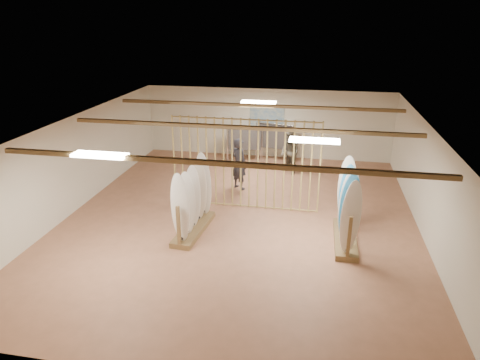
% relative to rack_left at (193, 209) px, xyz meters
% --- Properties ---
extents(floor, '(12.00, 12.00, 0.00)m').
position_rel_rack_left_xyz_m(floor, '(1.10, 1.01, -0.67)').
color(floor, '#AE7454').
rests_on(floor, ground).
extents(ceiling, '(12.00, 12.00, 0.00)m').
position_rel_rack_left_xyz_m(ceiling, '(1.10, 1.01, 2.13)').
color(ceiling, gray).
rests_on(ceiling, ground).
extents(wall_back, '(12.00, 0.00, 12.00)m').
position_rel_rack_left_xyz_m(wall_back, '(1.10, 7.01, 0.73)').
color(wall_back, silver).
rests_on(wall_back, ground).
extents(wall_front, '(12.00, 0.00, 12.00)m').
position_rel_rack_left_xyz_m(wall_front, '(1.10, -4.99, 0.73)').
color(wall_front, silver).
rests_on(wall_front, ground).
extents(wall_left, '(0.00, 12.00, 12.00)m').
position_rel_rack_left_xyz_m(wall_left, '(-3.90, 1.01, 0.73)').
color(wall_left, silver).
rests_on(wall_left, ground).
extents(wall_right, '(0.00, 12.00, 12.00)m').
position_rel_rack_left_xyz_m(wall_right, '(6.10, 1.01, 0.73)').
color(wall_right, silver).
rests_on(wall_right, ground).
extents(ceiling_slats, '(9.50, 6.12, 0.10)m').
position_rel_rack_left_xyz_m(ceiling_slats, '(1.10, 1.01, 2.05)').
color(ceiling_slats, olive).
rests_on(ceiling_slats, ground).
extents(light_panels, '(1.20, 0.35, 0.06)m').
position_rel_rack_left_xyz_m(light_panels, '(1.10, 1.01, 2.07)').
color(light_panels, white).
rests_on(light_panels, ground).
extents(bamboo_partition, '(4.45, 0.05, 2.78)m').
position_rel_rack_left_xyz_m(bamboo_partition, '(1.10, 1.81, 0.73)').
color(bamboo_partition, tan).
rests_on(bamboo_partition, ground).
extents(poster, '(1.40, 0.03, 0.90)m').
position_rel_rack_left_xyz_m(poster, '(1.10, 6.99, 0.93)').
color(poster, teal).
rests_on(poster, ground).
extents(rack_left, '(0.72, 2.12, 1.98)m').
position_rel_rack_left_xyz_m(rack_left, '(0.00, 0.00, 0.00)').
color(rack_left, olive).
rests_on(rack_left, floor).
extents(rack_right, '(0.56, 2.10, 2.00)m').
position_rel_rack_left_xyz_m(rack_right, '(4.05, 0.19, 0.01)').
color(rack_right, olive).
rests_on(rack_right, floor).
extents(clothing_rack_a, '(1.32, 0.67, 1.46)m').
position_rel_rack_left_xyz_m(clothing_rack_a, '(0.33, 6.12, 0.27)').
color(clothing_rack_a, silver).
rests_on(clothing_rack_a, floor).
extents(clothing_rack_b, '(1.45, 0.64, 1.58)m').
position_rel_rack_left_xyz_m(clothing_rack_b, '(1.52, 6.41, 0.35)').
color(clothing_rack_b, silver).
rests_on(clothing_rack_b, floor).
extents(shopper_a, '(0.88, 0.83, 2.00)m').
position_rel_rack_left_xyz_m(shopper_a, '(0.64, 3.28, 0.33)').
color(shopper_a, '#2A2A33').
rests_on(shopper_a, floor).
extents(shopper_b, '(1.12, 1.12, 1.84)m').
position_rel_rack_left_xyz_m(shopper_b, '(2.21, 5.07, 0.25)').
color(shopper_b, '#3C392F').
rests_on(shopper_b, floor).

